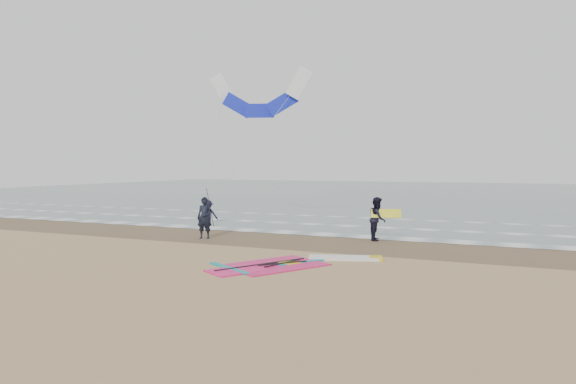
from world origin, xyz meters
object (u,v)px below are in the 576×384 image
at_px(person_walking, 378,219).
at_px(surf_kite, 259,98).
at_px(windsurf_rig, 295,263).
at_px(person_wading, 208,209).
at_px(person_standing, 205,218).

height_order(person_walking, surf_kite, surf_kite).
bearing_deg(surf_kite, windsurf_rig, -58.33).
xyz_separation_m(person_wading, surf_kite, (2.27, 2.06, 6.39)).
relative_size(person_wading, surf_kite, 0.22).
distance_m(person_wading, surf_kite, 7.09).
relative_size(person_walking, person_wading, 1.14).
height_order(person_wading, surf_kite, surf_kite).
relative_size(person_standing, person_wading, 1.13).
relative_size(windsurf_rig, person_walking, 2.75).
height_order(windsurf_rig, person_standing, person_standing).
bearing_deg(person_wading, person_walking, -52.14).
height_order(windsurf_rig, surf_kite, surf_kite).
relative_size(person_standing, person_walking, 0.99).
bearing_deg(surf_kite, person_standing, -83.35).
relative_size(windsurf_rig, person_wading, 3.15).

